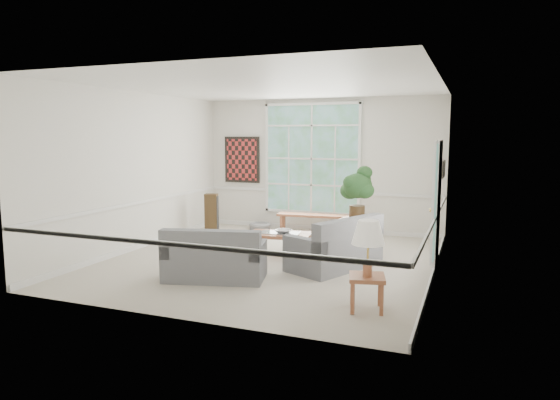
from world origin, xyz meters
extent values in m
cube|color=#B9B09F|center=(0.00, 0.00, -0.01)|extent=(5.50, 6.00, 0.01)
cube|color=white|center=(0.00, 0.00, 3.00)|extent=(5.50, 6.00, 0.02)
cube|color=silver|center=(0.00, 3.00, 1.50)|extent=(5.50, 0.02, 3.00)
cube|color=silver|center=(0.00, -3.00, 1.50)|extent=(5.50, 0.02, 3.00)
cube|color=silver|center=(-2.75, 0.00, 1.50)|extent=(0.02, 6.00, 3.00)
cube|color=silver|center=(2.75, 0.00, 1.50)|extent=(0.02, 6.00, 3.00)
cube|color=white|center=(-0.20, 2.96, 1.65)|extent=(2.30, 0.08, 2.40)
cube|color=white|center=(2.71, 0.60, 1.05)|extent=(0.08, 0.90, 2.10)
cube|color=white|center=(2.71, -0.03, 1.15)|extent=(0.08, 0.26, 1.90)
cube|color=maroon|center=(-1.95, 2.95, 1.60)|extent=(0.90, 0.06, 1.10)
cube|color=black|center=(2.71, 1.75, 1.55)|extent=(0.04, 0.26, 0.32)
cube|color=black|center=(2.71, 2.15, 1.55)|extent=(0.04, 0.26, 0.32)
cube|color=slate|center=(1.16, -0.05, 0.43)|extent=(1.42, 1.79, 0.86)
cube|color=slate|center=(-0.36, -1.34, 0.40)|extent=(1.64, 1.12, 0.81)
cube|color=#9C5838|center=(0.03, 0.40, 0.21)|extent=(1.20, 0.76, 0.42)
imported|color=#A2A2A7|center=(0.09, 0.39, 0.46)|extent=(0.40, 0.40, 0.08)
cube|color=#9C5838|center=(0.04, 2.65, 0.21)|extent=(1.83, 0.52, 0.42)
cube|color=#9C5838|center=(1.13, 1.56, 0.28)|extent=(0.64, 0.64, 0.56)
cube|color=#9C5838|center=(2.07, -1.88, 0.22)|extent=(0.53, 0.53, 0.44)
cylinder|color=slate|center=(-1.36, 2.64, 0.07)|extent=(0.63, 0.63, 0.15)
cube|color=#3F2C17|center=(-2.19, 1.84, 0.44)|extent=(0.32, 0.28, 0.88)
ellipsoid|color=black|center=(1.31, 0.50, 0.53)|extent=(0.41, 0.31, 0.18)
camera|label=1|loc=(3.24, -7.89, 2.17)|focal=32.00mm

